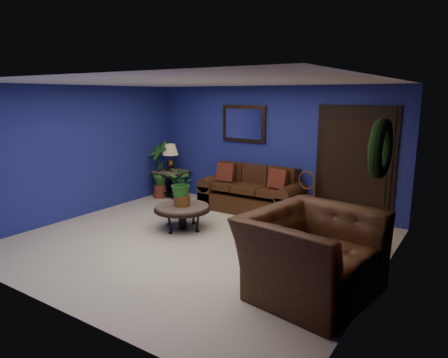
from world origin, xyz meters
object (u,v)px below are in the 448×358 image
Objects in this scene: coffee_table at (182,209)px; end_table at (171,177)px; sofa at (253,196)px; table_lamp at (170,154)px; side_chair at (304,192)px; armchair at (311,254)px.

end_table reaches higher than coffee_table.
sofa is at bearing 0.73° from end_table.
table_lamp reaches higher than side_chair.
end_table is 0.44× the size of armchair.
coffee_table is at bearing -104.84° from sofa.
table_lamp is 0.39× the size of armchair.
end_table is at bearing 69.04° from armchair.
sofa reaches higher than side_chair.
table_lamp is at bearing 0.00° from end_table.
end_table is (-2.16, -0.03, 0.16)m from sofa.
sofa is 3.54m from armchair.
sofa is 2.27× the size of side_chair.
table_lamp is at bearing -179.27° from sofa.
side_chair reaches higher than coffee_table.
sofa reaches higher than coffee_table.
sofa is at bearing 75.16° from coffee_table.
armchair is at bearing -30.88° from table_lamp.
armchair is (2.29, -2.69, 0.19)m from sofa.
coffee_table is at bearing -44.59° from table_lamp.
side_chair is at bearing 48.74° from coffee_table.
table_lamp is at bearing 135.41° from coffee_table.
sofa is 2.16m from end_table.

